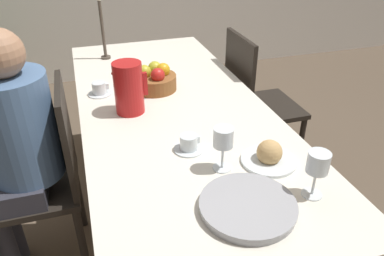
{
  "coord_description": "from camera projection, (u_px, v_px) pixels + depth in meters",
  "views": [
    {
      "loc": [
        -0.39,
        -1.58,
        1.56
      ],
      "look_at": [
        0.0,
        -0.32,
        0.78
      ],
      "focal_mm": 35.0,
      "sensor_mm": 36.0,
      "label": 1
    }
  ],
  "objects": [
    {
      "name": "ground_plane",
      "position": [
        176.0,
        218.0,
        2.19
      ],
      "size": [
        20.0,
        20.0,
        0.0
      ],
      "primitive_type": "plane",
      "color": "brown"
    },
    {
      "name": "dining_table",
      "position": [
        173.0,
        121.0,
        1.86
      ],
      "size": [
        0.88,
        2.1,
        0.73
      ],
      "color": "silver",
      "rests_on": "ground_plane"
    },
    {
      "name": "chair_person_side",
      "position": [
        46.0,
        177.0,
        1.71
      ],
      "size": [
        0.42,
        0.42,
        0.94
      ],
      "rotation": [
        0.0,
        0.0,
        1.57
      ],
      "color": "black",
      "rests_on": "ground_plane"
    },
    {
      "name": "chair_opposite",
      "position": [
        255.0,
        102.0,
        2.37
      ],
      "size": [
        0.42,
        0.42,
        0.94
      ],
      "rotation": [
        0.0,
        0.0,
        -1.57
      ],
      "color": "black",
      "rests_on": "ground_plane"
    },
    {
      "name": "person_seated",
      "position": [
        14.0,
        144.0,
        1.56
      ],
      "size": [
        0.39,
        0.41,
        1.2
      ],
      "rotation": [
        0.0,
        0.0,
        1.57
      ],
      "color": "#33333D",
      "rests_on": "ground_plane"
    },
    {
      "name": "red_pitcher",
      "position": [
        129.0,
        87.0,
        1.7
      ],
      "size": [
        0.16,
        0.13,
        0.24
      ],
      "color": "red",
      "rests_on": "dining_table"
    },
    {
      "name": "wine_glass_water",
      "position": [
        223.0,
        139.0,
        1.31
      ],
      "size": [
        0.07,
        0.07,
        0.17
      ],
      "color": "white",
      "rests_on": "dining_table"
    },
    {
      "name": "wine_glass_juice",
      "position": [
        318.0,
        165.0,
        1.19
      ],
      "size": [
        0.07,
        0.07,
        0.17
      ],
      "color": "white",
      "rests_on": "dining_table"
    },
    {
      "name": "teacup_near_person",
      "position": [
        189.0,
        144.0,
        1.47
      ],
      "size": [
        0.12,
        0.12,
        0.07
      ],
      "color": "silver",
      "rests_on": "dining_table"
    },
    {
      "name": "teacup_across",
      "position": [
        99.0,
        89.0,
        1.91
      ],
      "size": [
        0.12,
        0.12,
        0.07
      ],
      "color": "silver",
      "rests_on": "dining_table"
    },
    {
      "name": "serving_tray",
      "position": [
        248.0,
        206.0,
        1.18
      ],
      "size": [
        0.31,
        0.31,
        0.03
      ],
      "color": "#9E9EA3",
      "rests_on": "dining_table"
    },
    {
      "name": "bread_plate",
      "position": [
        269.0,
        155.0,
        1.4
      ],
      "size": [
        0.21,
        0.21,
        0.1
      ],
      "color": "silver",
      "rests_on": "dining_table"
    },
    {
      "name": "fruit_bowl",
      "position": [
        155.0,
        79.0,
        1.95
      ],
      "size": [
        0.23,
        0.23,
        0.14
      ],
      "color": "brown",
      "rests_on": "dining_table"
    },
    {
      "name": "candlestick_tall",
      "position": [
        103.0,
        33.0,
        2.31
      ],
      "size": [
        0.06,
        0.06,
        0.41
      ],
      "color": "#4C4238",
      "rests_on": "dining_table"
    }
  ]
}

